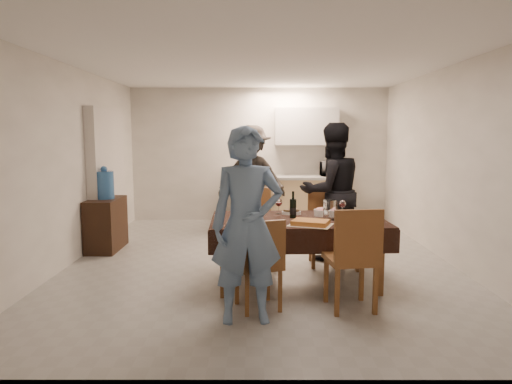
# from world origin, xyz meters

# --- Properties ---
(floor) EXTENTS (5.00, 6.00, 0.02)m
(floor) POSITION_xyz_m (0.00, 0.00, 0.00)
(floor) COLOR #9D9D99
(floor) RESTS_ON ground
(ceiling) EXTENTS (5.00, 6.00, 0.02)m
(ceiling) POSITION_xyz_m (0.00, 0.00, 2.60)
(ceiling) COLOR white
(ceiling) RESTS_ON wall_back
(wall_back) EXTENTS (5.00, 0.02, 2.60)m
(wall_back) POSITION_xyz_m (0.00, 3.00, 1.30)
(wall_back) COLOR silver
(wall_back) RESTS_ON floor
(wall_front) EXTENTS (5.00, 0.02, 2.60)m
(wall_front) POSITION_xyz_m (0.00, -3.00, 1.30)
(wall_front) COLOR silver
(wall_front) RESTS_ON floor
(wall_left) EXTENTS (0.02, 6.00, 2.60)m
(wall_left) POSITION_xyz_m (-2.50, 0.00, 1.30)
(wall_left) COLOR silver
(wall_left) RESTS_ON floor
(wall_right) EXTENTS (0.02, 6.00, 2.60)m
(wall_right) POSITION_xyz_m (2.50, 0.00, 1.30)
(wall_right) COLOR silver
(wall_right) RESTS_ON floor
(stub_partition) EXTENTS (0.15, 1.40, 2.10)m
(stub_partition) POSITION_xyz_m (-2.42, 1.20, 1.05)
(stub_partition) COLOR beige
(stub_partition) RESTS_ON floor
(kitchen_base_cabinet) EXTENTS (2.20, 0.60, 0.86)m
(kitchen_base_cabinet) POSITION_xyz_m (0.60, 2.68, 0.43)
(kitchen_base_cabinet) COLOR tan
(kitchen_base_cabinet) RESTS_ON floor
(kitchen_worktop) EXTENTS (2.24, 0.64, 0.05)m
(kitchen_worktop) POSITION_xyz_m (0.60, 2.68, 0.89)
(kitchen_worktop) COLOR #A4A4A0
(kitchen_worktop) RESTS_ON kitchen_base_cabinet
(upper_cabinet) EXTENTS (1.20, 0.34, 0.70)m
(upper_cabinet) POSITION_xyz_m (0.90, 2.82, 1.85)
(upper_cabinet) COLOR silver
(upper_cabinet) RESTS_ON wall_back
(dining_table) EXTENTS (1.97, 1.20, 0.75)m
(dining_table) POSITION_xyz_m (0.41, -0.92, 0.72)
(dining_table) COLOR black
(dining_table) RESTS_ON floor
(chair_near_left) EXTENTS (0.52, 0.53, 0.49)m
(chair_near_left) POSITION_xyz_m (-0.04, -1.76, 0.55)
(chair_near_left) COLOR brown
(chair_near_left) RESTS_ON floor
(chair_near_right) EXTENTS (0.51, 0.52, 0.55)m
(chair_near_right) POSITION_xyz_m (0.86, -1.77, 0.62)
(chair_near_right) COLOR brown
(chair_near_right) RESTS_ON floor
(chair_far_left) EXTENTS (0.54, 0.55, 0.54)m
(chair_far_left) POSITION_xyz_m (-0.04, -0.26, 0.61)
(chair_far_left) COLOR brown
(chair_far_left) RESTS_ON floor
(chair_far_right) EXTENTS (0.48, 0.48, 0.55)m
(chair_far_right) POSITION_xyz_m (0.86, -0.27, 0.63)
(chair_far_right) COLOR brown
(chair_far_right) RESTS_ON floor
(console) EXTENTS (0.41, 0.82, 0.76)m
(console) POSITION_xyz_m (-2.28, 0.64, 0.38)
(console) COLOR black
(console) RESTS_ON floor
(water_jug) EXTENTS (0.27, 0.27, 0.40)m
(water_jug) POSITION_xyz_m (-2.28, 0.64, 0.96)
(water_jug) COLOR #356DB3
(water_jug) RESTS_ON console
(wine_bottle) EXTENTS (0.08, 0.08, 0.31)m
(wine_bottle) POSITION_xyz_m (0.36, -0.87, 0.91)
(wine_bottle) COLOR black
(wine_bottle) RESTS_ON dining_table
(water_pitcher) EXTENTS (0.14, 0.14, 0.22)m
(water_pitcher) POSITION_xyz_m (0.76, -0.97, 0.86)
(water_pitcher) COLOR white
(water_pitcher) RESTS_ON dining_table
(savoury_tart) EXTENTS (0.52, 0.45, 0.05)m
(savoury_tart) POSITION_xyz_m (0.51, -1.30, 0.78)
(savoury_tart) COLOR #D0823D
(savoury_tart) RESTS_ON dining_table
(salad_bowl) EXTENTS (0.19, 0.19, 0.07)m
(salad_bowl) POSITION_xyz_m (0.71, -0.74, 0.79)
(salad_bowl) COLOR white
(salad_bowl) RESTS_ON dining_table
(mushroom_dish) EXTENTS (0.21, 0.21, 0.04)m
(mushroom_dish) POSITION_xyz_m (0.36, -0.64, 0.77)
(mushroom_dish) COLOR white
(mushroom_dish) RESTS_ON dining_table
(wine_glass_a) EXTENTS (0.09, 0.09, 0.21)m
(wine_glass_a) POSITION_xyz_m (-0.14, -1.17, 0.86)
(wine_glass_a) COLOR white
(wine_glass_a) RESTS_ON dining_table
(wine_glass_b) EXTENTS (0.08, 0.08, 0.18)m
(wine_glass_b) POSITION_xyz_m (0.96, -0.67, 0.84)
(wine_glass_b) COLOR white
(wine_glass_b) RESTS_ON dining_table
(wine_glass_c) EXTENTS (0.08, 0.08, 0.19)m
(wine_glass_c) POSITION_xyz_m (0.21, -0.62, 0.85)
(wine_glass_c) COLOR white
(wine_glass_c) RESTS_ON dining_table
(plate_near_left) EXTENTS (0.27, 0.27, 0.02)m
(plate_near_left) POSITION_xyz_m (-0.19, -1.22, 0.76)
(plate_near_left) COLOR white
(plate_near_left) RESTS_ON dining_table
(plate_near_right) EXTENTS (0.27, 0.27, 0.02)m
(plate_near_right) POSITION_xyz_m (1.01, -1.22, 0.76)
(plate_near_right) COLOR white
(plate_near_right) RESTS_ON dining_table
(plate_far_left) EXTENTS (0.26, 0.26, 0.01)m
(plate_far_left) POSITION_xyz_m (-0.19, -0.62, 0.76)
(plate_far_left) COLOR white
(plate_far_left) RESTS_ON dining_table
(plate_far_right) EXTENTS (0.28, 0.28, 0.02)m
(plate_far_right) POSITION_xyz_m (1.01, -0.62, 0.76)
(plate_far_right) COLOR white
(plate_far_right) RESTS_ON dining_table
(microwave) EXTENTS (0.50, 0.34, 0.28)m
(microwave) POSITION_xyz_m (1.42, 2.68, 1.05)
(microwave) COLOR silver
(microwave) RESTS_ON kitchen_worktop
(person_near) EXTENTS (0.69, 0.49, 1.78)m
(person_near) POSITION_xyz_m (-0.14, -1.97, 0.89)
(person_near) COLOR #5F7EA4
(person_near) RESTS_ON floor
(person_far) EXTENTS (1.08, 0.96, 1.85)m
(person_far) POSITION_xyz_m (0.96, 0.13, 0.93)
(person_far) COLOR black
(person_far) RESTS_ON floor
(person_kitchen) EXTENTS (1.20, 0.69, 1.86)m
(person_kitchen) POSITION_xyz_m (-0.14, 2.23, 0.93)
(person_kitchen) COLOR black
(person_kitchen) RESTS_ON floor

